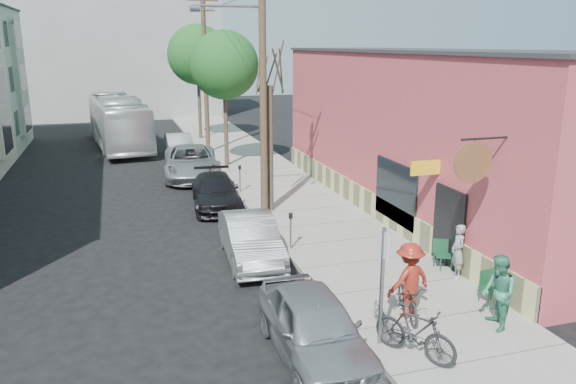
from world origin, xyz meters
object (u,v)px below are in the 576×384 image
object	(u,v)px
car_1	(250,239)
tree_leafy_mid	(224,65)
patio_chair_b	(491,288)
tree_bare	(270,150)
parked_bike_b	(382,315)
cyclist	(409,280)
patio_chair_a	(443,255)
parking_meter_near	(291,225)
sign_post	(382,275)
bus	(118,122)
tree_leafy_far	(197,55)
car_0	(314,327)
utility_pole_near	(261,82)
car_2	(215,192)
parked_bike_a	(415,332)
car_3	(191,162)
parking_meter_far	(240,174)
patron_green	(498,293)
patron_grey	(458,251)
car_4	(179,146)

from	to	relation	value
car_1	tree_leafy_mid	bearing A→B (deg)	85.05
patio_chair_b	tree_bare	bearing A→B (deg)	99.55
parked_bike_b	car_1	xyz separation A→B (m)	(-1.88, 5.68, 0.18)
car_1	cyclist	bearing A→B (deg)	-58.20
patio_chair_a	car_1	bearing A→B (deg)	177.46
parking_meter_near	cyclist	distance (m)	5.64
cyclist	car_1	bearing A→B (deg)	-72.93
sign_post	bus	bearing A→B (deg)	100.21
tree_leafy_far	car_0	world-z (taller)	tree_leafy_far
sign_post	tree_bare	xyz separation A→B (m)	(0.45, 11.03, 0.86)
utility_pole_near	car_2	bearing A→B (deg)	128.96
cyclist	tree_bare	bearing A→B (deg)	-96.86
car_1	car_2	world-z (taller)	car_1
tree_leafy_far	car_2	bearing A→B (deg)	-96.47
tree_leafy_mid	bus	xyz separation A→B (m)	(-5.69, 8.72, -3.99)
parked_bike_a	car_3	size ratio (longest dim) A/B	0.33
tree_leafy_mid	cyclist	xyz separation A→B (m)	(0.84, -19.36, -4.58)
patio_chair_a	car_3	size ratio (longest dim) A/B	0.15
parking_meter_far	car_3	size ratio (longest dim) A/B	0.21
parking_meter_far	car_0	distance (m)	14.35
tree_leafy_mid	patron_green	world-z (taller)	tree_leafy_mid
car_3	patio_chair_a	bearing A→B (deg)	-63.72
patio_chair_a	bus	distance (m)	27.23
utility_pole_near	patron_grey	world-z (taller)	utility_pole_near
cyclist	bus	distance (m)	28.84
utility_pole_near	patio_chair_b	xyz separation A→B (m)	(3.66, -9.74, -4.82)
tree_bare	patio_chair_b	world-z (taller)	tree_bare
patron_grey	patio_chair_b	bearing A→B (deg)	7.11
cyclist	car_1	xyz separation A→B (m)	(-2.84, 5.18, -0.38)
parked_bike_b	parked_bike_a	bearing A→B (deg)	-70.18
car_0	car_4	distance (m)	24.04
sign_post	cyclist	size ratio (longest dim) A/B	1.45
parking_meter_near	tree_bare	bearing A→B (deg)	83.07
patron_grey	parking_meter_far	bearing A→B (deg)	-149.27
patio_chair_b	parked_bike_b	bearing A→B (deg)	179.27
car_1	parked_bike_a	bearing A→B (deg)	-70.78
tree_leafy_far	parked_bike_a	distance (m)	31.52
tree_leafy_mid	bus	size ratio (longest dim) A/B	0.61
tree_leafy_mid	car_0	world-z (taller)	tree_leafy_mid
tree_bare	car_4	bearing A→B (deg)	99.65
sign_post	car_3	size ratio (longest dim) A/B	0.47
bus	car_1	bearing A→B (deg)	-86.67
tree_leafy_far	car_1	distance (m)	24.77
tree_leafy_far	car_4	xyz separation A→B (m)	(-2.23, -6.18, -5.35)
patio_chair_a	parking_meter_far	bearing A→B (deg)	134.27
utility_pole_near	car_0	xyz separation A→B (m)	(-1.59, -10.62, -4.65)
parking_meter_far	tree_bare	world-z (taller)	tree_bare
utility_pole_near	patron_grey	bearing A→B (deg)	-64.41
car_2	patio_chair_a	bearing A→B (deg)	-54.21
parked_bike_b	patron_grey	bearing A→B (deg)	46.01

